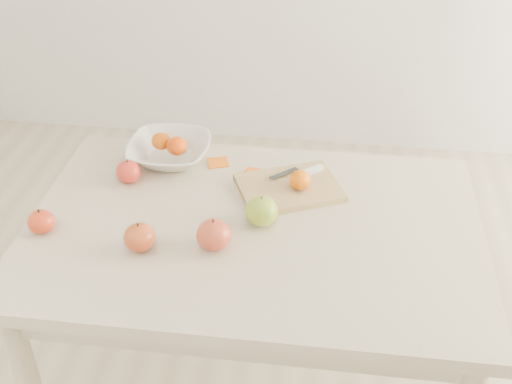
# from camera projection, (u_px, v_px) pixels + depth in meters

# --- Properties ---
(table) EXTENTS (1.20, 0.80, 0.75)m
(table) POSITION_uv_depth(u_px,v_px,m) (254.00, 253.00, 1.75)
(table) COLOR beige
(table) RESTS_ON ground
(cutting_board) EXTENTS (0.34, 0.30, 0.02)m
(cutting_board) POSITION_uv_depth(u_px,v_px,m) (289.00, 188.00, 1.82)
(cutting_board) COLOR tan
(cutting_board) RESTS_ON table
(board_tangerine) EXTENTS (0.06, 0.06, 0.05)m
(board_tangerine) POSITION_uv_depth(u_px,v_px,m) (300.00, 180.00, 1.79)
(board_tangerine) COLOR #D46607
(board_tangerine) RESTS_ON cutting_board
(fruit_bowl) EXTENTS (0.25, 0.25, 0.06)m
(fruit_bowl) POSITION_uv_depth(u_px,v_px,m) (169.00, 151.00, 1.94)
(fruit_bowl) COLOR silver
(fruit_bowl) RESTS_ON table
(bowl_tangerine_near) EXTENTS (0.06, 0.06, 0.05)m
(bowl_tangerine_near) POSITION_uv_depth(u_px,v_px,m) (161.00, 141.00, 1.94)
(bowl_tangerine_near) COLOR #D04A07
(bowl_tangerine_near) RESTS_ON fruit_bowl
(bowl_tangerine_far) EXTENTS (0.06, 0.06, 0.06)m
(bowl_tangerine_far) POSITION_uv_depth(u_px,v_px,m) (177.00, 146.00, 1.91)
(bowl_tangerine_far) COLOR #CB3B07
(bowl_tangerine_far) RESTS_ON fruit_bowl
(orange_peel_a) EXTENTS (0.07, 0.06, 0.01)m
(orange_peel_a) POSITION_uv_depth(u_px,v_px,m) (218.00, 164.00, 1.94)
(orange_peel_a) COLOR #D7600F
(orange_peel_a) RESTS_ON table
(orange_peel_b) EXTENTS (0.05, 0.04, 0.01)m
(orange_peel_b) POSITION_uv_depth(u_px,v_px,m) (253.00, 171.00, 1.90)
(orange_peel_b) COLOR #E45310
(orange_peel_b) RESTS_ON table
(paring_knife) EXTENTS (0.15, 0.10, 0.01)m
(paring_knife) POSITION_uv_depth(u_px,v_px,m) (307.00, 171.00, 1.86)
(paring_knife) COLOR white
(paring_knife) RESTS_ON cutting_board
(apple_green) EXTENTS (0.09, 0.09, 0.08)m
(apple_green) POSITION_uv_depth(u_px,v_px,m) (262.00, 211.00, 1.68)
(apple_green) COLOR olive
(apple_green) RESTS_ON table
(apple_red_a) EXTENTS (0.07, 0.07, 0.07)m
(apple_red_a) POSITION_uv_depth(u_px,v_px,m) (129.00, 172.00, 1.84)
(apple_red_a) COLOR maroon
(apple_red_a) RESTS_ON table
(apple_red_b) EXTENTS (0.08, 0.08, 0.07)m
(apple_red_b) POSITION_uv_depth(u_px,v_px,m) (140.00, 237.00, 1.59)
(apple_red_b) COLOR maroon
(apple_red_b) RESTS_ON table
(apple_red_e) EXTENTS (0.09, 0.09, 0.08)m
(apple_red_e) POSITION_uv_depth(u_px,v_px,m) (214.00, 235.00, 1.59)
(apple_red_e) COLOR maroon
(apple_red_e) RESTS_ON table
(apple_red_d) EXTENTS (0.07, 0.07, 0.06)m
(apple_red_d) POSITION_uv_depth(u_px,v_px,m) (41.00, 222.00, 1.65)
(apple_red_d) COLOR #A01B14
(apple_red_d) RESTS_ON table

